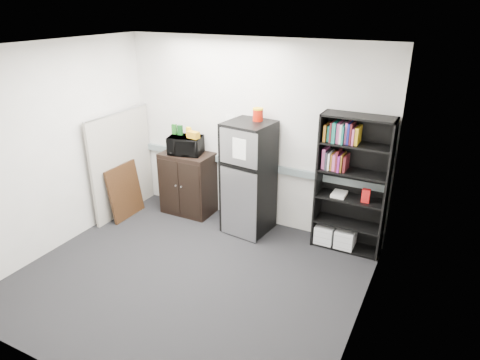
{
  "coord_description": "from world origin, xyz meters",
  "views": [
    {
      "loc": [
        2.55,
        -3.61,
        3.13
      ],
      "look_at": [
        0.24,
        0.9,
        1.0
      ],
      "focal_mm": 32.0,
      "sensor_mm": 36.0,
      "label": 1
    }
  ],
  "objects": [
    {
      "name": "cubicle_partition",
      "position": [
        -1.9,
        1.08,
        0.81
      ],
      "size": [
        0.06,
        1.3,
        1.62
      ],
      "color": "#A7A295",
      "rests_on": "floor"
    },
    {
      "name": "wall_note",
      "position": [
        -0.35,
        1.74,
        1.55
      ],
      "size": [
        0.14,
        0.0,
        0.1
      ],
      "primitive_type": "cube",
      "color": "white",
      "rests_on": "wall_back"
    },
    {
      "name": "cabinet",
      "position": [
        -0.98,
        1.5,
        0.49
      ],
      "size": [
        0.79,
        0.52,
        0.98
      ],
      "color": "black",
      "rests_on": "floor"
    },
    {
      "name": "microwave",
      "position": [
        -0.98,
        1.48,
        1.12
      ],
      "size": [
        0.56,
        0.45,
        0.27
      ],
      "primitive_type": "imported",
      "rotation": [
        0.0,
        0.0,
        0.24
      ],
      "color": "black",
      "rests_on": "cabinet"
    },
    {
      "name": "floor",
      "position": [
        0.0,
        0.0,
        0.0
      ],
      "size": [
        4.0,
        4.0,
        0.0
      ],
      "primitive_type": "plane",
      "color": "black",
      "rests_on": "ground"
    },
    {
      "name": "wall_right",
      "position": [
        2.0,
        0.0,
        1.35
      ],
      "size": [
        0.02,
        3.5,
        2.7
      ],
      "primitive_type": "cube",
      "color": "silver",
      "rests_on": "floor"
    },
    {
      "name": "snack_box_b",
      "position": [
        -1.09,
        1.52,
        1.33
      ],
      "size": [
        0.07,
        0.05,
        0.15
      ],
      "primitive_type": "cube",
      "rotation": [
        0.0,
        0.0,
        0.07
      ],
      "color": "#0D3A13",
      "rests_on": "microwave"
    },
    {
      "name": "ceiling",
      "position": [
        0.0,
        0.0,
        2.7
      ],
      "size": [
        4.0,
        3.5,
        0.02
      ],
      "primitive_type": "cube",
      "color": "white",
      "rests_on": "wall_back"
    },
    {
      "name": "wall_back",
      "position": [
        0.0,
        1.75,
        1.35
      ],
      "size": [
        4.0,
        0.02,
        2.7
      ],
      "primitive_type": "cube",
      "color": "silver",
      "rests_on": "floor"
    },
    {
      "name": "framed_poster",
      "position": [
        -1.77,
        0.94,
        0.42
      ],
      "size": [
        0.15,
        0.65,
        0.83
      ],
      "rotation": [
        0.0,
        -0.14,
        0.0
      ],
      "color": "black",
      "rests_on": "floor"
    },
    {
      "name": "snack_box_c",
      "position": [
        -0.93,
        1.52,
        1.33
      ],
      "size": [
        0.08,
        0.06,
        0.14
      ],
      "primitive_type": "cube",
      "rotation": [
        0.0,
        0.0,
        -0.2
      ],
      "color": "yellow",
      "rests_on": "microwave"
    },
    {
      "name": "coffee_can",
      "position": [
        0.18,
        1.55,
        1.72
      ],
      "size": [
        0.14,
        0.14,
        0.19
      ],
      "color": "#AF1808",
      "rests_on": "refrigerator"
    },
    {
      "name": "bookshelf",
      "position": [
        1.51,
        1.57,
        0.97
      ],
      "size": [
        0.9,
        0.34,
        1.85
      ],
      "color": "black",
      "rests_on": "floor"
    },
    {
      "name": "electrical_raceway",
      "position": [
        0.0,
        1.72,
        0.9
      ],
      "size": [
        3.92,
        0.05,
        0.1
      ],
      "primitive_type": "cube",
      "color": "gray",
      "rests_on": "wall_back"
    },
    {
      "name": "refrigerator",
      "position": [
        0.11,
        1.42,
        0.81
      ],
      "size": [
        0.68,
        0.71,
        1.62
      ],
      "rotation": [
        0.0,
        0.0,
        -0.12
      ],
      "color": "black",
      "rests_on": "floor"
    },
    {
      "name": "snack_bag",
      "position": [
        -0.82,
        1.47,
        1.31
      ],
      "size": [
        0.19,
        0.13,
        0.1
      ],
      "primitive_type": "cube",
      "rotation": [
        0.0,
        0.0,
        -0.16
      ],
      "color": "#C38813",
      "rests_on": "microwave"
    },
    {
      "name": "snack_box_a",
      "position": [
        -1.19,
        1.52,
        1.33
      ],
      "size": [
        0.08,
        0.06,
        0.15
      ],
      "primitive_type": "cube",
      "rotation": [
        0.0,
        0.0,
        0.21
      ],
      "color": "#175117",
      "rests_on": "microwave"
    },
    {
      "name": "wall_left",
      "position": [
        -2.0,
        0.0,
        1.35
      ],
      "size": [
        0.02,
        3.5,
        2.7
      ],
      "primitive_type": "cube",
      "color": "silver",
      "rests_on": "floor"
    }
  ]
}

